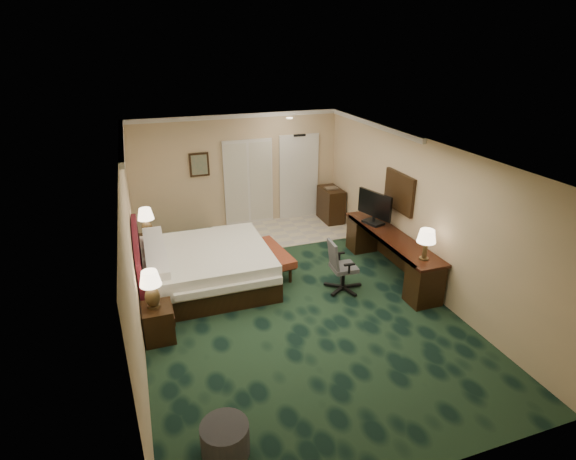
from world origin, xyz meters
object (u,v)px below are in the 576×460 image
object	(u,v)px
desk	(390,254)
tv	(374,208)
lamp_near	(151,289)
lamp_far	(147,223)
nightstand_far	(149,250)
minibar	(331,205)
bed	(207,268)
bed_bench	(272,260)
desk_chair	(344,265)
nightstand_near	(159,323)
ottoman	(225,439)

from	to	relation	value
desk	tv	size ratio (longest dim) A/B	3.24
lamp_near	lamp_far	xyz separation A→B (m)	(0.07, 2.70, 0.01)
nightstand_far	minibar	bearing A→B (deg)	11.66
tv	nightstand_far	bearing A→B (deg)	146.47
bed	lamp_near	world-z (taller)	lamp_near
bed_bench	tv	world-z (taller)	tv
desk	desk_chair	distance (m)	1.17
nightstand_far	tv	distance (m)	4.67
nightstand_far	minibar	xyz separation A→B (m)	(4.48, 0.92, 0.14)
bed	nightstand_far	distance (m)	1.63
nightstand_far	bed_bench	size ratio (longest dim) A/B	0.43
lamp_far	bed_bench	world-z (taller)	lamp_far
bed	lamp_far	world-z (taller)	lamp_far
lamp_far	desk_chair	distance (m)	4.03
lamp_near	minibar	distance (m)	5.78
bed_bench	desk_chair	world-z (taller)	desk_chair
nightstand_far	bed_bench	world-z (taller)	nightstand_far
bed	desk	distance (m)	3.52
nightstand_near	minibar	world-z (taller)	minibar
tv	nightstand_near	bearing A→B (deg)	-179.58
tv	minibar	xyz separation A→B (m)	(0.08, 2.26, -0.71)
lamp_near	desk_chair	size ratio (longest dim) A/B	0.61
nightstand_near	lamp_far	xyz separation A→B (m)	(0.03, 2.73, 0.60)
nightstand_near	nightstand_far	xyz separation A→B (m)	(0.01, 2.68, 0.01)
lamp_near	tv	bearing A→B (deg)	16.55
bed	desk_chair	world-z (taller)	desk_chair
minibar	bed	bearing A→B (deg)	-147.54
desk_chair	lamp_near	bearing A→B (deg)	-170.18
minibar	ottoman	bearing A→B (deg)	-123.38
bed	bed_bench	size ratio (longest dim) A/B	1.70
ottoman	tv	distance (m)	5.46
bed_bench	desk	world-z (taller)	desk
nightstand_near	tv	distance (m)	4.68
nightstand_near	nightstand_far	size ratio (longest dim) A/B	0.98
bed	minibar	world-z (taller)	minibar
bed	minibar	bearing A→B (deg)	32.46
bed	tv	size ratio (longest dim) A/B	2.63
lamp_near	tv	size ratio (longest dim) A/B	0.70
desk_chair	tv	bearing A→B (deg)	44.13
lamp_near	ottoman	distance (m)	2.57
bed	tv	xyz separation A→B (m)	(3.41, -0.04, 0.78)
nightstand_near	lamp_far	world-z (taller)	lamp_far
lamp_far	tv	world-z (taller)	tv
desk	minibar	world-z (taller)	minibar
ottoman	desk_chair	world-z (taller)	desk_chair
desk	desk_chair	size ratio (longest dim) A/B	2.81
nightstand_far	nightstand_near	bearing A→B (deg)	-90.11
lamp_far	bed_bench	distance (m)	2.64
lamp_far	desk_chair	size ratio (longest dim) A/B	0.61
bed_bench	desk_chair	bearing A→B (deg)	-54.72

